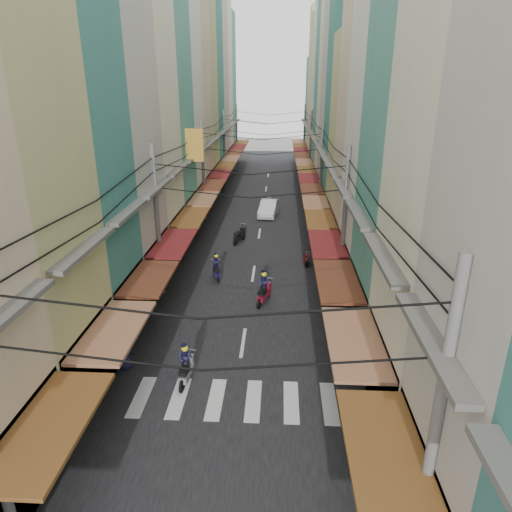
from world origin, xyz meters
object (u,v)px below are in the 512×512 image
(white_car, at_px, (268,216))
(bicycle, at_px, (412,351))
(market_umbrella, at_px, (417,336))
(traffic_sign, at_px, (395,347))

(white_car, xyz_separation_m, bicycle, (6.94, -21.47, 0.00))
(bicycle, xyz_separation_m, market_umbrella, (-0.82, -2.66, 2.29))
(traffic_sign, bearing_deg, white_car, 101.83)
(traffic_sign, bearing_deg, bicycle, 62.31)
(white_car, distance_m, bicycle, 22.56)
(white_car, relative_size, bicycle, 2.74)
(white_car, bearing_deg, bicycle, -66.27)
(bicycle, relative_size, market_umbrella, 0.67)
(market_umbrella, bearing_deg, traffic_sign, -144.17)
(white_car, distance_m, market_umbrella, 24.99)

